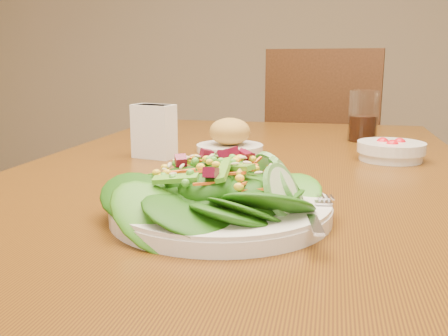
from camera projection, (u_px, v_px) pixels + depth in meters
The scene contains 7 objects.
dining_table at pixel (247, 212), 1.04m from camera, with size 0.90×1.40×0.75m.
chair_far at pixel (325, 165), 2.08m from camera, with size 0.54×0.54×1.00m.
salad_plate at pixel (228, 195), 0.67m from camera, with size 0.30×0.30×0.09m.
bread_plate at pixel (230, 138), 1.16m from camera, with size 0.15×0.15×0.08m.
tomato_bowl at pixel (391, 150), 1.06m from camera, with size 0.14×0.14×0.05m.
drinking_glass at pixel (363, 119), 1.30m from camera, with size 0.08×0.08×0.13m.
napkin_holder at pixel (154, 130), 1.08m from camera, with size 0.10×0.07×0.12m.
Camera 1 is at (0.16, -0.98, 0.96)m, focal length 40.00 mm.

